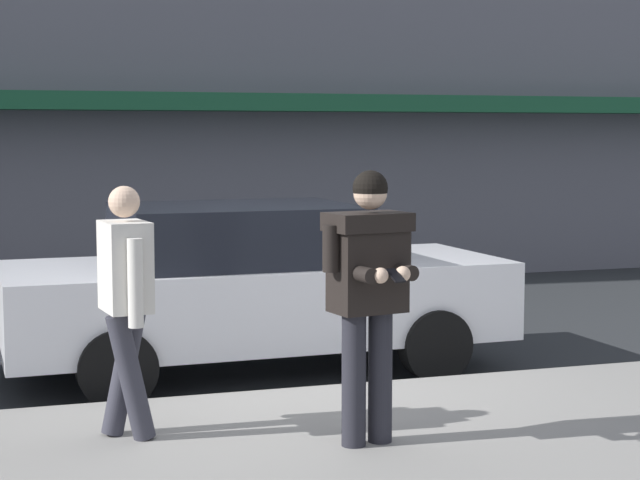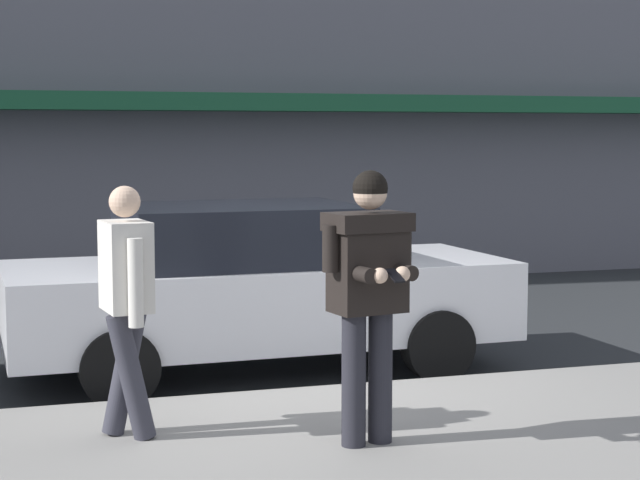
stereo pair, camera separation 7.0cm
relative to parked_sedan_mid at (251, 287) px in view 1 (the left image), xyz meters
The scene contains 5 objects.
ground_plane 1.30m from the parked_sedan_mid, 90.49° to the right, with size 80.00×80.00×0.00m, color #2B2D30.
curb_paint_line 1.60m from the parked_sedan_mid, 44.55° to the right, with size 28.00×0.12×0.01m, color silver.
parked_sedan_mid is the anchor object (origin of this frame).
man_texting_on_phone 2.91m from the parked_sedan_mid, 88.74° to the right, with size 0.64×0.62×1.81m.
pedestrian_in_light_coat 2.66m from the parked_sedan_mid, 122.49° to the right, with size 0.36×0.60×1.70m.
Camera 1 is at (-2.33, -8.30, 2.18)m, focal length 60.00 mm.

